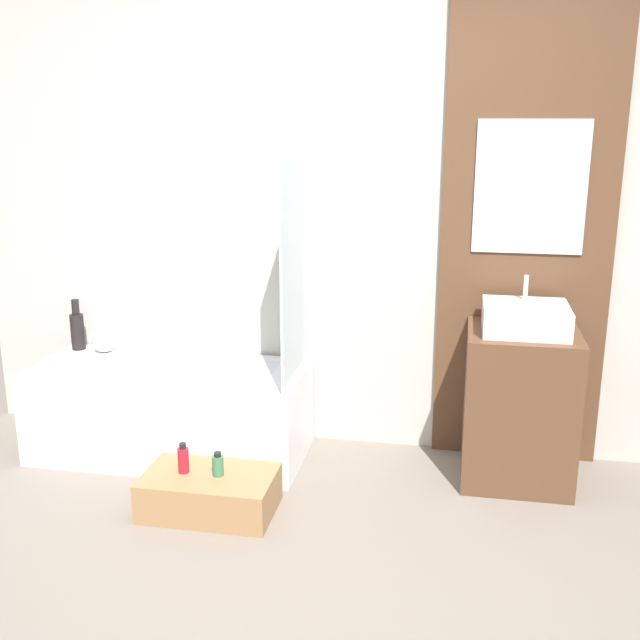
{
  "coord_description": "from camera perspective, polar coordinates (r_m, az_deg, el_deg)",
  "views": [
    {
      "loc": [
        0.69,
        -2.45,
        1.83
      ],
      "look_at": [
        0.09,
        0.72,
        0.95
      ],
      "focal_mm": 42.0,
      "sensor_mm": 36.0,
      "label": 1
    }
  ],
  "objects": [
    {
      "name": "ground_plane",
      "position": [
        3.14,
        -4.29,
        -20.48
      ],
      "size": [
        12.0,
        12.0,
        0.0
      ],
      "primitive_type": "plane",
      "color": "slate"
    },
    {
      "name": "wall_tiled_back",
      "position": [
        4.13,
        1.05,
        7.85
      ],
      "size": [
        4.2,
        0.06,
        2.6
      ],
      "primitive_type": "cube",
      "color": "#B7B2A8",
      "rests_on": "ground_plane"
    },
    {
      "name": "wall_wood_accent",
      "position": [
        4.03,
        15.54,
        7.29
      ],
      "size": [
        0.88,
        0.04,
        2.6
      ],
      "color": "brown",
      "rests_on": "ground_plane"
    },
    {
      "name": "bathtub",
      "position": [
        4.27,
        -11.3,
        -6.77
      ],
      "size": [
        1.49,
        0.65,
        0.5
      ],
      "color": "white",
      "rests_on": "ground_plane"
    },
    {
      "name": "glass_shower_screen",
      "position": [
        3.78,
        -2.07,
        3.73
      ],
      "size": [
        0.01,
        0.52,
        1.16
      ],
      "primitive_type": "cube",
      "color": "silver",
      "rests_on": "bathtub"
    },
    {
      "name": "wooden_step_bench",
      "position": [
        3.7,
        -8.41,
        -12.88
      ],
      "size": [
        0.62,
        0.38,
        0.19
      ],
      "primitive_type": "cube",
      "color": "#997047",
      "rests_on": "ground_plane"
    },
    {
      "name": "vanity_cabinet",
      "position": [
        3.99,
        14.91,
        -6.35
      ],
      "size": [
        0.55,
        0.52,
        0.8
      ],
      "primitive_type": "cube",
      "color": "brown",
      "rests_on": "ground_plane"
    },
    {
      "name": "sink",
      "position": [
        3.84,
        15.38,
        0.14
      ],
      "size": [
        0.42,
        0.38,
        0.26
      ],
      "color": "white",
      "rests_on": "vanity_cabinet"
    },
    {
      "name": "vase_tall_dark",
      "position": [
        4.63,
        -18.01,
        -0.66
      ],
      "size": [
        0.08,
        0.08,
        0.3
      ],
      "color": "black",
      "rests_on": "bathtub"
    },
    {
      "name": "vase_round_light",
      "position": [
        4.54,
        -16.13,
        -1.57
      ],
      "size": [
        0.13,
        0.13,
        0.13
      ],
      "primitive_type": "sphere",
      "color": "silver",
      "rests_on": "bathtub"
    },
    {
      "name": "bottle_soap_primary",
      "position": [
        3.67,
        -10.37,
        -10.4
      ],
      "size": [
        0.05,
        0.05,
        0.15
      ],
      "color": "#B21928",
      "rests_on": "wooden_step_bench"
    },
    {
      "name": "bottle_soap_secondary",
      "position": [
        3.62,
        -7.79,
        -10.89
      ],
      "size": [
        0.05,
        0.05,
        0.12
      ],
      "color": "#38704C",
      "rests_on": "wooden_step_bench"
    }
  ]
}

